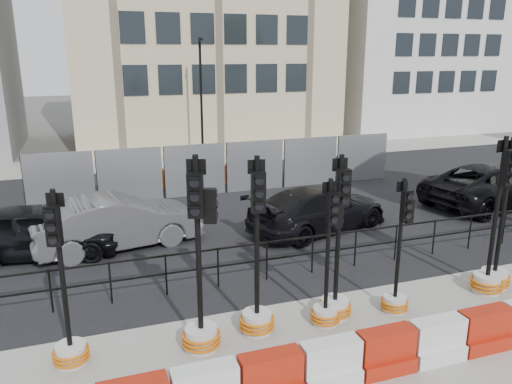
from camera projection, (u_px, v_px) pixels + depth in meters
name	position (u px, v px, depth m)	size (l,w,h in m)	color
ground	(334.00, 295.00, 11.32)	(120.00, 120.00, 0.00)	#51514C
sidewalk_near	(417.00, 371.00, 8.59)	(40.00, 6.00, 0.02)	gray
road	(242.00, 207.00, 17.68)	(40.00, 14.00, 0.03)	black
sidewalk_far	(189.00, 158.00, 25.87)	(40.00, 4.00, 0.02)	gray
building_white	(409.00, 12.00, 34.53)	(12.00, 9.06, 16.00)	silver
kerb_railing	(313.00, 248.00, 12.23)	(18.00, 0.04, 1.00)	black
heras_fencing	(220.00, 172.00, 20.04)	(14.33, 1.72, 2.00)	#97999F
lamp_post_far	(201.00, 97.00, 24.23)	(0.12, 0.56, 6.00)	black
barrier_row	(411.00, 347.00, 8.67)	(14.65, 0.50, 0.80)	#AF2E0E
traffic_signal_a	(68.00, 331.00, 8.62)	(0.63, 0.63, 3.21)	silver
traffic_signal_b	(201.00, 307.00, 9.01)	(0.72, 0.72, 3.67)	silver
traffic_signal_c	(257.00, 299.00, 9.61)	(0.70, 0.70, 3.54)	silver
traffic_signal_d	(327.00, 292.00, 9.91)	(0.60, 0.60, 3.04)	silver
traffic_signal_e	(336.00, 286.00, 10.17)	(0.68, 0.68, 3.45)	silver
traffic_signal_f	(397.00, 281.00, 10.41)	(0.58, 0.58, 2.92)	silver
traffic_signal_g	(490.00, 262.00, 11.23)	(0.71, 0.71, 3.61)	silver
traffic_signal_h	(497.00, 258.00, 11.48)	(0.70, 0.70, 3.56)	silver
car_a	(39.00, 231.00, 13.29)	(4.50, 2.35, 1.46)	black
car_b	(117.00, 222.00, 13.88)	(4.78, 2.37, 1.51)	#515157
car_c	(318.00, 209.00, 15.26)	(5.07, 3.18, 1.37)	black
car_d	(491.00, 185.00, 17.82)	(5.82, 3.58, 1.51)	black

